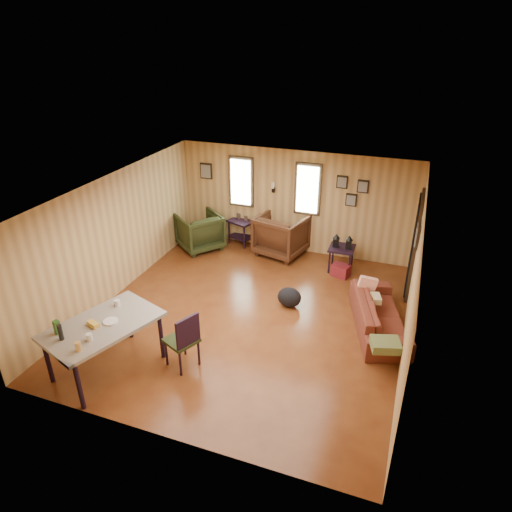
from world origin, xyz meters
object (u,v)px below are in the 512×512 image
at_px(sofa, 380,310).
at_px(end_table, 243,227).
at_px(side_table, 342,246).
at_px(dining_table, 102,328).
at_px(recliner_brown, 282,233).
at_px(recliner_green, 200,230).

height_order(sofa, end_table, sofa).
distance_m(side_table, dining_table, 5.28).
relative_size(end_table, dining_table, 0.40).
bearing_deg(recliner_brown, dining_table, 88.09).
relative_size(recliner_green, side_table, 1.12).
distance_m(recliner_green, dining_table, 4.48).
distance_m(sofa, dining_table, 4.62).
height_order(recliner_green, end_table, recliner_green).
bearing_deg(sofa, side_table, 11.27).
xyz_separation_m(sofa, dining_table, (-3.84, -2.55, 0.39)).
relative_size(recliner_green, end_table, 1.26).
distance_m(recliner_brown, end_table, 1.10).
relative_size(sofa, end_table, 2.61).
bearing_deg(recliner_brown, side_table, -179.30).
height_order(recliner_brown, dining_table, dining_table).
xyz_separation_m(end_table, dining_table, (-0.28, -5.04, 0.35)).
bearing_deg(dining_table, recliner_green, 117.22).
distance_m(recliner_brown, dining_table, 5.00).
bearing_deg(sofa, dining_table, 106.65).
bearing_deg(sofa, recliner_brown, 30.82).
relative_size(sofa, side_table, 2.32).
bearing_deg(dining_table, end_table, 106.58).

